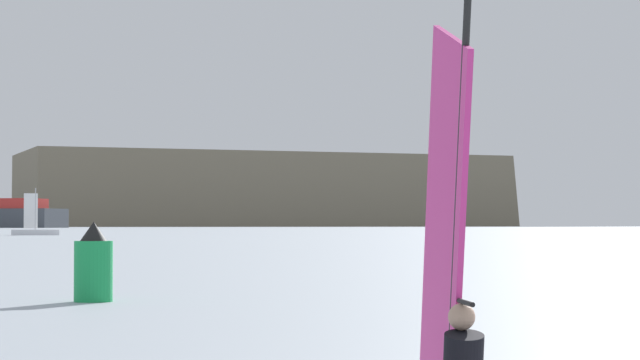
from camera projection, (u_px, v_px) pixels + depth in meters
The scene contains 4 objects.
windsurfer at pixel (456, 340), 10.67m from camera, with size 1.54×3.63×4.41m.
distant_headland at pixel (348, 196), 1188.39m from camera, with size 624.74×441.28×54.53m, color #756B56.
channel_buoy at pixel (93, 266), 33.40m from camera, with size 0.99×0.99×2.06m.
small_sailboat at pixel (35, 231), 228.15m from camera, with size 8.55×3.86×8.33m.
Camera 1 is at (-7.04, -9.66, 2.00)m, focal length 72.95 mm.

